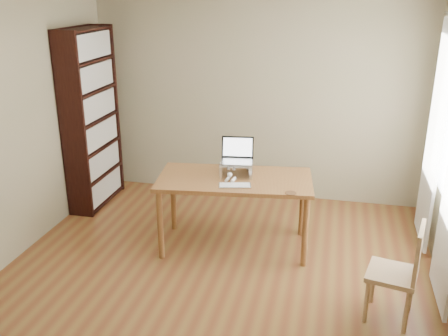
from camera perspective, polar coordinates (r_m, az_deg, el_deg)
room at (r=3.97m, az=-1.32°, el=2.16°), size 4.04×4.54×2.64m
bookshelf at (r=6.09m, az=-14.91°, el=5.42°), size 0.30×0.90×2.10m
curtains at (r=4.74m, az=24.00°, el=1.73°), size 0.03×1.90×2.25m
desk at (r=4.93m, az=1.23°, el=-2.10°), size 1.59×0.93×0.75m
laptop_stand at (r=4.94m, az=1.43°, el=0.09°), size 0.32×0.25×0.13m
laptop at (r=4.96m, az=1.58°, el=1.47°), size 0.35×0.30×0.23m
keyboard at (r=4.69m, az=1.24°, el=-2.02°), size 0.33×0.20×0.02m
coaster at (r=4.58m, az=7.63°, el=-2.85°), size 0.10×0.10×0.01m
cat at (r=4.98m, az=1.37°, el=0.04°), size 0.25×0.48×0.15m
chair at (r=4.20m, az=19.60°, el=-10.86°), size 0.44×0.44×0.84m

